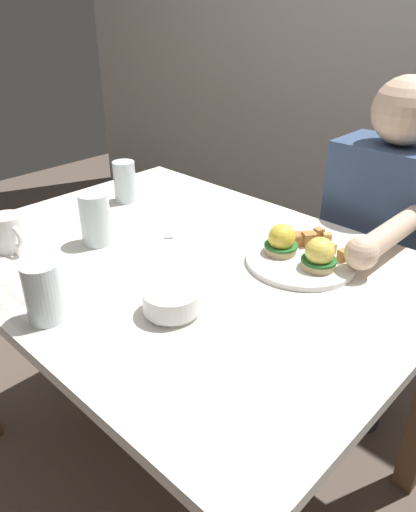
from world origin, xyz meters
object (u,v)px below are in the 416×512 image
(water_glass_near, at_px, (125,184))
(water_glass_far, at_px, (44,295))
(eggs_benedict_plate, at_px, (302,254))
(diner_person, at_px, (379,243))
(dining_table, at_px, (182,293))
(water_glass_extra, at_px, (96,222))
(coffee_mug, at_px, (9,232))
(fork, at_px, (171,228))
(fruit_bowl, at_px, (172,301))

(water_glass_near, distance_m, water_glass_far, 0.65)
(eggs_benedict_plate, height_order, water_glass_far, water_glass_far)
(water_glass_far, xyz_separation_m, diner_person, (0.26, 0.97, -0.15))
(dining_table, bearing_deg, water_glass_extra, -156.46)
(eggs_benedict_plate, distance_m, coffee_mug, 0.75)
(eggs_benedict_plate, xyz_separation_m, diner_person, (0.02, 0.42, -0.12))
(eggs_benedict_plate, bearing_deg, water_glass_near, -176.02)
(coffee_mug, xyz_separation_m, water_glass_near, (-0.05, 0.42, 0.01))
(eggs_benedict_plate, relative_size, coffee_mug, 2.43)
(dining_table, xyz_separation_m, fork, (-0.15, 0.10, 0.11))
(dining_table, height_order, fruit_bowl, fruit_bowl)
(water_glass_near, bearing_deg, water_glass_extra, -52.18)
(dining_table, relative_size, water_glass_extra, 8.62)
(coffee_mug, distance_m, water_glass_far, 0.36)
(fruit_bowl, height_order, water_glass_far, water_glass_far)
(water_glass_far, height_order, diner_person, diner_person)
(water_glass_near, height_order, diner_person, diner_person)
(eggs_benedict_plate, height_order, water_glass_near, water_glass_near)
(diner_person, bearing_deg, water_glass_extra, -124.05)
(fruit_bowl, xyz_separation_m, water_glass_extra, (-0.38, 0.08, 0.03))
(dining_table, bearing_deg, coffee_mug, -142.10)
(water_glass_near, bearing_deg, dining_table, -19.10)
(coffee_mug, relative_size, water_glass_near, 0.86)
(water_glass_far, bearing_deg, eggs_benedict_plate, 66.55)
(fork, relative_size, water_glass_far, 0.98)
(fork, xyz_separation_m, diner_person, (0.40, 0.50, -0.09))
(fruit_bowl, xyz_separation_m, coffee_mug, (-0.51, -0.10, 0.02))
(dining_table, height_order, coffee_mug, coffee_mug)
(fruit_bowl, bearing_deg, eggs_benedict_plate, 78.87)
(fork, distance_m, water_glass_near, 0.27)
(water_glass_extra, bearing_deg, fork, 68.88)
(fruit_bowl, distance_m, water_glass_extra, 0.39)
(water_glass_extra, relative_size, diner_person, 0.12)
(coffee_mug, height_order, diner_person, diner_person)
(diner_person, bearing_deg, water_glass_near, -144.96)
(dining_table, xyz_separation_m, diner_person, (0.25, 0.60, 0.02))
(eggs_benedict_plate, bearing_deg, coffee_mug, -141.90)
(eggs_benedict_plate, bearing_deg, fruit_bowl, -101.13)
(water_glass_far, bearing_deg, diner_person, 75.22)
(water_glass_far, height_order, water_glass_extra, water_glass_extra)
(coffee_mug, bearing_deg, water_glass_extra, 53.78)
(fruit_bowl, bearing_deg, water_glass_extra, 167.93)
(eggs_benedict_plate, distance_m, diner_person, 0.43)
(eggs_benedict_plate, height_order, diner_person, diner_person)
(dining_table, distance_m, fruit_bowl, 0.28)
(diner_person, bearing_deg, eggs_benedict_plate, -92.10)
(eggs_benedict_plate, xyz_separation_m, water_glass_near, (-0.64, -0.04, 0.03))
(fruit_bowl, bearing_deg, coffee_mug, -169.51)
(water_glass_far, relative_size, water_glass_extra, 0.92)
(fork, bearing_deg, fruit_bowl, -41.90)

